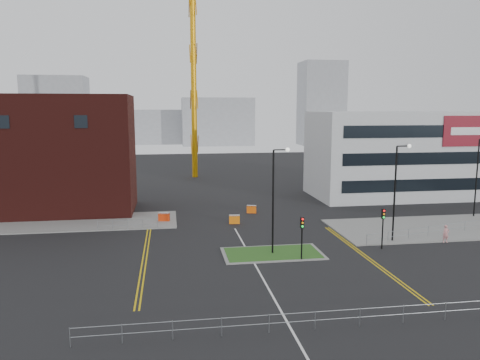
% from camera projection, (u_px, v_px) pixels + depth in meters
% --- Properties ---
extents(ground, '(200.00, 200.00, 0.00)m').
position_uv_depth(ground, '(270.00, 291.00, 32.20)').
color(ground, black).
rests_on(ground, ground).
extents(pavement_left, '(28.00, 8.00, 0.12)m').
position_uv_depth(pavement_left, '(46.00, 224.00, 50.70)').
color(pavement_left, slate).
rests_on(pavement_left, ground).
extents(pavement_right, '(24.00, 10.00, 0.12)m').
position_uv_depth(pavement_right, '(446.00, 227.00, 49.15)').
color(pavement_right, slate).
rests_on(pavement_right, ground).
extents(island_kerb, '(8.60, 4.60, 0.08)m').
position_uv_depth(island_kerb, '(272.00, 253.00, 40.30)').
color(island_kerb, slate).
rests_on(island_kerb, ground).
extents(grass_island, '(8.00, 4.00, 0.12)m').
position_uv_depth(grass_island, '(272.00, 253.00, 40.30)').
color(grass_island, '#2B541C').
rests_on(grass_island, ground).
extents(brick_building, '(24.20, 10.07, 14.24)m').
position_uv_depth(brick_building, '(29.00, 156.00, 55.09)').
color(brick_building, '#431410').
rests_on(brick_building, ground).
extents(office_block, '(25.00, 12.20, 12.00)m').
position_uv_depth(office_block, '(401.00, 154.00, 66.41)').
color(office_block, silver).
rests_on(office_block, ground).
extents(tower_crane, '(49.88, 19.80, 41.40)m').
position_uv_depth(tower_crane, '(221.00, 19.00, 84.05)').
color(tower_crane, orange).
rests_on(tower_crane, ground).
extents(streetlamp_island, '(1.46, 0.36, 9.18)m').
position_uv_depth(streetlamp_island, '(276.00, 192.00, 39.52)').
color(streetlamp_island, black).
rests_on(streetlamp_island, ground).
extents(streetlamp_right_near, '(1.46, 0.36, 9.18)m').
position_uv_depth(streetlamp_right_near, '(397.00, 185.00, 43.27)').
color(streetlamp_right_near, black).
rests_on(streetlamp_right_near, ground).
extents(streetlamp_right_far, '(1.46, 0.36, 9.18)m').
position_uv_depth(streetlamp_right_far, '(479.00, 171.00, 53.17)').
color(streetlamp_right_far, black).
rests_on(streetlamp_right_far, ground).
extents(traffic_light_island, '(0.28, 0.33, 3.65)m').
position_uv_depth(traffic_light_island, '(302.00, 230.00, 38.25)').
color(traffic_light_island, black).
rests_on(traffic_light_island, ground).
extents(traffic_light_right, '(0.28, 0.33, 3.65)m').
position_uv_depth(traffic_light_right, '(383.00, 221.00, 41.39)').
color(traffic_light_right, black).
rests_on(traffic_light_right, ground).
extents(railing_front, '(24.05, 0.05, 1.10)m').
position_uv_depth(railing_front, '(292.00, 318.00, 26.21)').
color(railing_front, gray).
rests_on(railing_front, ground).
extents(railing_left, '(6.05, 0.05, 1.10)m').
position_uv_depth(railing_left, '(128.00, 223.00, 48.03)').
color(railing_left, gray).
rests_on(railing_left, ground).
extents(railing_right, '(19.05, 5.05, 1.10)m').
position_uv_depth(railing_right, '(447.00, 227.00, 46.37)').
color(railing_right, gray).
rests_on(railing_right, ground).
extents(centre_line, '(0.15, 30.00, 0.01)m').
position_uv_depth(centre_line, '(264.00, 280.00, 34.15)').
color(centre_line, silver).
rests_on(centre_line, ground).
extents(yellow_left_a, '(0.12, 24.00, 0.01)m').
position_uv_depth(yellow_left_a, '(144.00, 253.00, 40.62)').
color(yellow_left_a, gold).
rests_on(yellow_left_a, ground).
extents(yellow_left_b, '(0.12, 24.00, 0.01)m').
position_uv_depth(yellow_left_b, '(147.00, 253.00, 40.67)').
color(yellow_left_b, gold).
rests_on(yellow_left_b, ground).
extents(yellow_right_a, '(0.12, 20.00, 0.01)m').
position_uv_depth(yellow_right_a, '(364.00, 257.00, 39.47)').
color(yellow_right_a, gold).
rests_on(yellow_right_a, ground).
extents(yellow_right_b, '(0.12, 20.00, 0.01)m').
position_uv_depth(yellow_right_b, '(368.00, 257.00, 39.52)').
color(yellow_right_b, gold).
rests_on(yellow_right_b, ground).
extents(skyline_a, '(18.00, 12.00, 22.00)m').
position_uv_depth(skyline_a, '(57.00, 113.00, 141.82)').
color(skyline_a, gray).
rests_on(skyline_a, ground).
extents(skyline_b, '(24.00, 12.00, 16.00)m').
position_uv_depth(skyline_b, '(217.00, 122.00, 159.51)').
color(skyline_b, gray).
rests_on(skyline_b, ground).
extents(skyline_c, '(14.00, 12.00, 28.00)m').
position_uv_depth(skyline_c, '(321.00, 104.00, 158.93)').
color(skyline_c, gray).
rests_on(skyline_c, ground).
extents(skyline_d, '(30.00, 12.00, 12.00)m').
position_uv_depth(skyline_d, '(165.00, 127.00, 166.90)').
color(skyline_d, gray).
rests_on(skyline_d, ground).
extents(pedestrian, '(0.64, 0.45, 1.68)m').
position_uv_depth(pedestrian, '(446.00, 234.00, 43.61)').
color(pedestrian, pink).
rests_on(pedestrian, ground).
extents(barrier_left, '(1.28, 0.64, 1.03)m').
position_uv_depth(barrier_left, '(164.00, 217.00, 51.59)').
color(barrier_left, red).
rests_on(barrier_left, ground).
extents(barrier_mid, '(1.17, 0.67, 0.94)m').
position_uv_depth(barrier_mid, '(251.00, 209.00, 56.02)').
color(barrier_mid, '#FF630E').
rests_on(barrier_mid, ground).
extents(barrier_right, '(1.18, 0.49, 0.97)m').
position_uv_depth(barrier_right, '(234.00, 219.00, 50.83)').
color(barrier_right, orange).
rests_on(barrier_right, ground).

